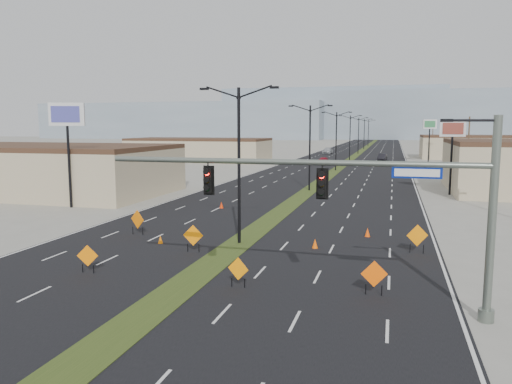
% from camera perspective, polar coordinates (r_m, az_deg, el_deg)
% --- Properties ---
extents(ground, '(600.00, 600.00, 0.00)m').
position_cam_1_polar(ground, '(22.02, -11.47, -12.77)').
color(ground, gray).
rests_on(ground, ground).
extents(road_surface, '(25.00, 400.00, 0.02)m').
position_cam_1_polar(road_surface, '(118.99, 10.79, 3.72)').
color(road_surface, black).
rests_on(road_surface, ground).
extents(median_strip, '(2.00, 400.00, 0.04)m').
position_cam_1_polar(median_strip, '(118.99, 10.79, 3.72)').
color(median_strip, '#2D3F16').
rests_on(median_strip, ground).
extents(building_sw_near, '(40.00, 16.00, 5.00)m').
position_cam_1_polar(building_sw_near, '(65.91, -27.17, 2.26)').
color(building_sw_near, '#BFAE88').
rests_on(building_sw_near, ground).
extents(building_sw_far, '(30.00, 14.00, 4.50)m').
position_cam_1_polar(building_sw_far, '(111.51, -6.51, 4.72)').
color(building_sw_far, '#BFAE88').
rests_on(building_sw_far, ground).
extents(mesa_west, '(180.00, 50.00, 22.00)m').
position_cam_1_polar(mesa_west, '(325.27, -8.17, 8.03)').
color(mesa_west, gray).
rests_on(mesa_west, ground).
extents(mesa_center, '(220.00, 50.00, 28.00)m').
position_cam_1_polar(mesa_center, '(319.90, 21.06, 8.16)').
color(mesa_center, gray).
rests_on(mesa_center, ground).
extents(mesa_backdrop, '(140.00, 50.00, 32.00)m').
position_cam_1_polar(mesa_backdrop, '(340.77, 8.81, 8.84)').
color(mesa_backdrop, gray).
rests_on(mesa_backdrop, ground).
extents(signal_mast, '(16.30, 0.60, 8.00)m').
position_cam_1_polar(signal_mast, '(20.58, 12.66, -0.45)').
color(signal_mast, slate).
rests_on(signal_mast, ground).
extents(streetlight_0, '(5.15, 0.24, 10.02)m').
position_cam_1_polar(streetlight_0, '(31.89, -1.96, 3.63)').
color(streetlight_0, black).
rests_on(streetlight_0, ground).
extents(streetlight_1, '(5.15, 0.24, 10.02)m').
position_cam_1_polar(streetlight_1, '(59.18, 6.17, 5.38)').
color(streetlight_1, black).
rests_on(streetlight_1, ground).
extents(streetlight_2, '(5.15, 0.24, 10.02)m').
position_cam_1_polar(streetlight_2, '(86.92, 9.15, 5.99)').
color(streetlight_2, black).
rests_on(streetlight_2, ground).
extents(streetlight_3, '(5.15, 0.24, 10.02)m').
position_cam_1_polar(streetlight_3, '(114.79, 10.69, 6.30)').
color(streetlight_3, black).
rests_on(streetlight_3, ground).
extents(streetlight_4, '(5.15, 0.24, 10.02)m').
position_cam_1_polar(streetlight_4, '(142.71, 11.63, 6.49)').
color(streetlight_4, black).
rests_on(streetlight_4, ground).
extents(streetlight_5, '(5.15, 0.24, 10.02)m').
position_cam_1_polar(streetlight_5, '(170.65, 12.26, 6.61)').
color(streetlight_5, black).
rests_on(streetlight_5, ground).
extents(streetlight_6, '(5.15, 0.24, 10.02)m').
position_cam_1_polar(streetlight_6, '(198.61, 12.72, 6.70)').
color(streetlight_6, black).
rests_on(streetlight_6, ground).
extents(utility_pole_1, '(1.60, 0.20, 9.00)m').
position_cam_1_polar(utility_pole_1, '(79.13, 23.08, 4.81)').
color(utility_pole_1, '#4C3823').
rests_on(utility_pole_1, ground).
extents(utility_pole_2, '(1.60, 0.20, 9.00)m').
position_cam_1_polar(utility_pole_2, '(113.90, 20.76, 5.56)').
color(utility_pole_2, '#4C3823').
rests_on(utility_pole_2, ground).
extents(utility_pole_3, '(1.60, 0.20, 9.00)m').
position_cam_1_polar(utility_pole_3, '(148.78, 19.53, 5.96)').
color(utility_pole_3, '#4C3823').
rests_on(utility_pole_3, ground).
extents(car_left, '(1.85, 4.45, 1.50)m').
position_cam_1_polar(car_left, '(101.02, 7.70, 3.57)').
color(car_left, maroon).
rests_on(car_left, ground).
extents(car_mid, '(2.10, 4.90, 1.57)m').
position_cam_1_polar(car_mid, '(114.67, 14.25, 3.88)').
color(car_mid, black).
rests_on(car_mid, ground).
extents(car_far, '(2.58, 5.78, 1.65)m').
position_cam_1_polar(car_far, '(141.22, 8.18, 4.69)').
color(car_far, '#AEB3B7').
rests_on(car_far, ground).
extents(construction_sign_0, '(1.10, 0.30, 1.49)m').
position_cam_1_polar(construction_sign_0, '(27.45, -18.70, -7.03)').
color(construction_sign_0, orange).
rests_on(construction_sign_0, ground).
extents(construction_sign_1, '(1.24, 0.54, 1.76)m').
position_cam_1_polar(construction_sign_1, '(36.01, -13.40, -3.15)').
color(construction_sign_1, '#D66304').
rests_on(construction_sign_1, ground).
extents(construction_sign_2, '(1.26, 0.11, 1.68)m').
position_cam_1_polar(construction_sign_2, '(30.44, -7.20, -5.05)').
color(construction_sign_2, orange).
rests_on(construction_sign_2, ground).
extents(construction_sign_3, '(1.08, 0.28, 1.46)m').
position_cam_1_polar(construction_sign_3, '(23.81, -2.05, -8.90)').
color(construction_sign_3, orange).
rests_on(construction_sign_3, ground).
extents(construction_sign_4, '(1.19, 0.30, 1.61)m').
position_cam_1_polar(construction_sign_4, '(23.30, 13.36, -9.23)').
color(construction_sign_4, '#FF5A05').
rests_on(construction_sign_4, ground).
extents(construction_sign_5, '(1.26, 0.48, 1.76)m').
position_cam_1_polar(construction_sign_5, '(31.47, 17.95, -4.85)').
color(construction_sign_5, orange).
rests_on(construction_sign_5, ground).
extents(cone_0, '(0.42, 0.42, 0.54)m').
position_cam_1_polar(cone_0, '(33.15, -10.87, -5.36)').
color(cone_0, orange).
rests_on(cone_0, ground).
extents(cone_1, '(0.45, 0.45, 0.62)m').
position_cam_1_polar(cone_1, '(31.52, 6.76, -5.87)').
color(cone_1, '#FF5B05').
rests_on(cone_1, ground).
extents(cone_2, '(0.40, 0.40, 0.63)m').
position_cam_1_polar(cone_2, '(35.37, 12.62, -4.52)').
color(cone_2, '#FF4B05').
rests_on(cone_2, ground).
extents(cone_3, '(0.49, 0.49, 0.64)m').
position_cam_1_polar(cone_3, '(46.49, -3.97, -1.49)').
color(cone_3, red).
rests_on(cone_3, ground).
extents(pole_sign_west, '(3.08, 1.50, 9.74)m').
position_cam_1_polar(pole_sign_west, '(49.56, -20.79, 7.47)').
color(pole_sign_west, black).
rests_on(pole_sign_west, ground).
extents(pole_sign_east_near, '(2.71, 0.65, 8.25)m').
position_cam_1_polar(pole_sign_east_near, '(59.24, 21.54, 6.10)').
color(pole_sign_east_near, black).
rests_on(pole_sign_east_near, ground).
extents(pole_sign_east_far, '(2.89, 1.32, 9.04)m').
position_cam_1_polar(pole_sign_east_far, '(112.43, 19.24, 6.98)').
color(pole_sign_east_far, black).
rests_on(pole_sign_east_far, ground).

